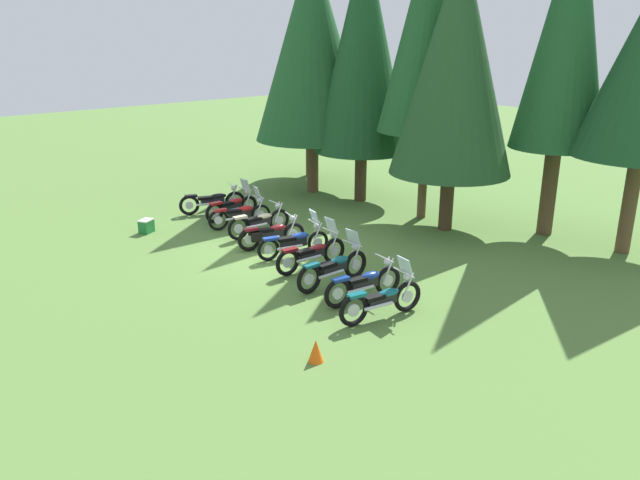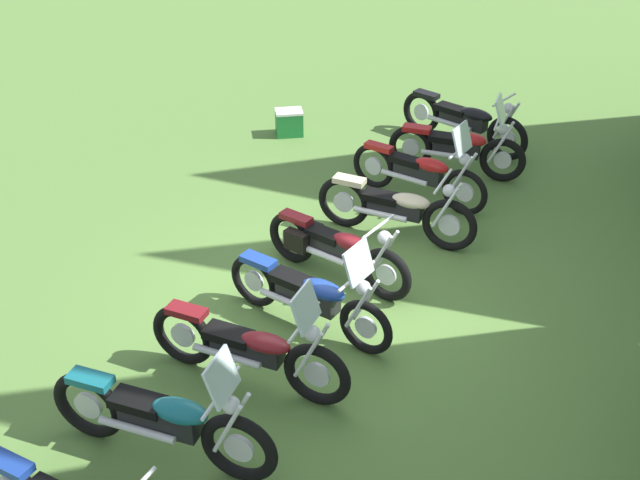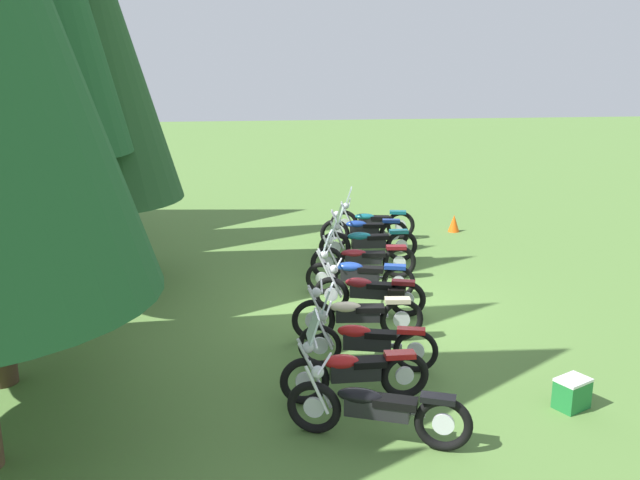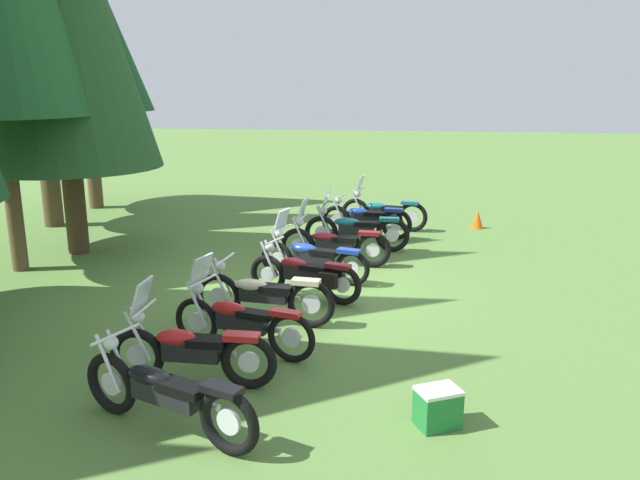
{
  "view_description": "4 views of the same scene",
  "coord_description": "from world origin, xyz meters",
  "px_view_note": "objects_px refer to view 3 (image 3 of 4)",
  "views": [
    {
      "loc": [
        13.83,
        -10.87,
        6.31
      ],
      "look_at": [
        1.26,
        0.44,
        0.63
      ],
      "focal_mm": 34.61,
      "sensor_mm": 36.0,
      "label": 1
    },
    {
      "loc": [
        7.86,
        2.72,
        6.01
      ],
      "look_at": [
        -0.17,
        -0.02,
        0.79
      ],
      "focal_mm": 46.46,
      "sensor_mm": 36.0,
      "label": 2
    },
    {
      "loc": [
        -13.14,
        2.57,
        4.9
      ],
      "look_at": [
        1.56,
        0.76,
        0.95
      ],
      "focal_mm": 39.48,
      "sensor_mm": 36.0,
      "label": 3
    },
    {
      "loc": [
        -11.0,
        -1.66,
        3.73
      ],
      "look_at": [
        -0.07,
        -0.14,
        0.96
      ],
      "focal_mm": 35.27,
      "sensor_mm": 36.0,
      "label": 4
    }
  ],
  "objects_px": {
    "motorcycle_1": "(353,371)",
    "motorcycle_7": "(367,243)",
    "motorcycle_0": "(376,409)",
    "motorcycle_9": "(371,221)",
    "motorcycle_6": "(362,259)",
    "motorcycle_5": "(358,274)",
    "motorcycle_8": "(364,231)",
    "motorcycle_3": "(357,315)",
    "picnic_cooler": "(572,393)",
    "traffic_cone": "(454,223)",
    "motorcycle_2": "(365,341)",
    "pine_tree_6": "(30,28)",
    "pine_tree_4": "(74,23)"
  },
  "relations": [
    {
      "from": "motorcycle_2",
      "to": "motorcycle_9",
      "type": "bearing_deg",
      "value": -86.69
    },
    {
      "from": "motorcycle_8",
      "to": "pine_tree_6",
      "type": "bearing_deg",
      "value": -8.2
    },
    {
      "from": "motorcycle_3",
      "to": "motorcycle_5",
      "type": "bearing_deg",
      "value": -94.87
    },
    {
      "from": "motorcycle_2",
      "to": "motorcycle_8",
      "type": "xyz_separation_m",
      "value": [
        7.08,
        -1.29,
        -0.01
      ]
    },
    {
      "from": "motorcycle_1",
      "to": "motorcycle_2",
      "type": "bearing_deg",
      "value": -109.18
    },
    {
      "from": "motorcycle_9",
      "to": "picnic_cooler",
      "type": "relative_size",
      "value": 3.97
    },
    {
      "from": "motorcycle_5",
      "to": "motorcycle_8",
      "type": "relative_size",
      "value": 0.98
    },
    {
      "from": "pine_tree_4",
      "to": "motorcycle_9",
      "type": "bearing_deg",
      "value": -64.04
    },
    {
      "from": "pine_tree_4",
      "to": "motorcycle_5",
      "type": "bearing_deg",
      "value": -103.33
    },
    {
      "from": "motorcycle_2",
      "to": "traffic_cone",
      "type": "bearing_deg",
      "value": -100.89
    },
    {
      "from": "motorcycle_6",
      "to": "pine_tree_4",
      "type": "relative_size",
      "value": 0.26
    },
    {
      "from": "motorcycle_0",
      "to": "motorcycle_7",
      "type": "height_order",
      "value": "motorcycle_7"
    },
    {
      "from": "motorcycle_1",
      "to": "pine_tree_4",
      "type": "relative_size",
      "value": 0.24
    },
    {
      "from": "pine_tree_4",
      "to": "traffic_cone",
      "type": "height_order",
      "value": "pine_tree_4"
    },
    {
      "from": "pine_tree_4",
      "to": "motorcycle_0",
      "type": "bearing_deg",
      "value": -145.49
    },
    {
      "from": "motorcycle_5",
      "to": "motorcycle_8",
      "type": "xyz_separation_m",
      "value": [
        3.61,
        -0.78,
        -0.01
      ]
    },
    {
      "from": "motorcycle_8",
      "to": "motorcycle_2",
      "type": "bearing_deg",
      "value": 89.29
    },
    {
      "from": "motorcycle_1",
      "to": "motorcycle_7",
      "type": "bearing_deg",
      "value": -102.23
    },
    {
      "from": "motorcycle_8",
      "to": "motorcycle_7",
      "type": "bearing_deg",
      "value": 92.84
    },
    {
      "from": "pine_tree_6",
      "to": "motorcycle_6",
      "type": "bearing_deg",
      "value": -123.28
    },
    {
      "from": "motorcycle_7",
      "to": "motorcycle_8",
      "type": "bearing_deg",
      "value": -95.25
    },
    {
      "from": "motorcycle_5",
      "to": "traffic_cone",
      "type": "xyz_separation_m",
      "value": [
        5.04,
        -3.64,
        -0.23
      ]
    },
    {
      "from": "motorcycle_1",
      "to": "motorcycle_8",
      "type": "height_order",
      "value": "motorcycle_1"
    },
    {
      "from": "motorcycle_8",
      "to": "traffic_cone",
      "type": "height_order",
      "value": "motorcycle_8"
    },
    {
      "from": "motorcycle_3",
      "to": "motorcycle_6",
      "type": "xyz_separation_m",
      "value": [
        3.43,
        -0.72,
        0.0
      ]
    },
    {
      "from": "motorcycle_8",
      "to": "pine_tree_4",
      "type": "xyz_separation_m",
      "value": [
        -2.3,
        6.31,
        5.01
      ]
    },
    {
      "from": "motorcycle_7",
      "to": "traffic_cone",
      "type": "bearing_deg",
      "value": -136.84
    },
    {
      "from": "motorcycle_9",
      "to": "motorcycle_6",
      "type": "bearing_deg",
      "value": 87.15
    },
    {
      "from": "traffic_cone",
      "to": "pine_tree_6",
      "type": "bearing_deg",
      "value": 83.48
    },
    {
      "from": "motorcycle_8",
      "to": "pine_tree_4",
      "type": "bearing_deg",
      "value": 29.66
    },
    {
      "from": "motorcycle_3",
      "to": "traffic_cone",
      "type": "bearing_deg",
      "value": -113.22
    },
    {
      "from": "motorcycle_2",
      "to": "motorcycle_7",
      "type": "distance_m",
      "value": 5.95
    },
    {
      "from": "motorcycle_1",
      "to": "motorcycle_2",
      "type": "distance_m",
      "value": 1.1
    },
    {
      "from": "pine_tree_6",
      "to": "motorcycle_1",
      "type": "bearing_deg",
      "value": -147.94
    },
    {
      "from": "motorcycle_6",
      "to": "motorcycle_0",
      "type": "bearing_deg",
      "value": 86.2
    },
    {
      "from": "motorcycle_5",
      "to": "traffic_cone",
      "type": "height_order",
      "value": "motorcycle_5"
    },
    {
      "from": "pine_tree_4",
      "to": "picnic_cooler",
      "type": "xyz_separation_m",
      "value": [
        -6.4,
        -7.71,
        -5.25
      ]
    },
    {
      "from": "motorcycle_2",
      "to": "motorcycle_9",
      "type": "distance_m",
      "value": 8.22
    },
    {
      "from": "motorcycle_6",
      "to": "motorcycle_7",
      "type": "relative_size",
      "value": 0.98
    },
    {
      "from": "motorcycle_8",
      "to": "motorcycle_3",
      "type": "bearing_deg",
      "value": 88.0
    },
    {
      "from": "picnic_cooler",
      "to": "motorcycle_0",
      "type": "bearing_deg",
      "value": 100.25
    },
    {
      "from": "pine_tree_6",
      "to": "motorcycle_7",
      "type": "bearing_deg",
      "value": -115.49
    },
    {
      "from": "motorcycle_3",
      "to": "motorcycle_9",
      "type": "distance_m",
      "value": 7.08
    },
    {
      "from": "motorcycle_5",
      "to": "picnic_cooler",
      "type": "distance_m",
      "value": 5.55
    },
    {
      "from": "motorcycle_8",
      "to": "picnic_cooler",
      "type": "bearing_deg",
      "value": 108.73
    },
    {
      "from": "motorcycle_0",
      "to": "motorcycle_7",
      "type": "xyz_separation_m",
      "value": [
        8.0,
        -1.4,
        0.03
      ]
    },
    {
      "from": "motorcycle_1",
      "to": "motorcycle_3",
      "type": "distance_m",
      "value": 2.24
    },
    {
      "from": "motorcycle_5",
      "to": "motorcycle_6",
      "type": "bearing_deg",
      "value": -88.35
    },
    {
      "from": "pine_tree_6",
      "to": "pine_tree_4",
      "type": "bearing_deg",
      "value": -156.96
    },
    {
      "from": "motorcycle_2",
      "to": "pine_tree_6",
      "type": "bearing_deg",
      "value": -38.78
    }
  ]
}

